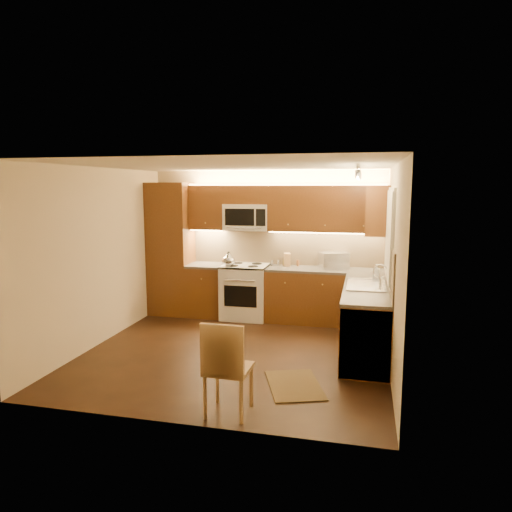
% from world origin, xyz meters
% --- Properties ---
extents(floor, '(4.00, 4.00, 0.01)m').
position_xyz_m(floor, '(0.00, 0.00, 0.00)').
color(floor, black).
rests_on(floor, ground).
extents(ceiling, '(4.00, 4.00, 0.01)m').
position_xyz_m(ceiling, '(0.00, 0.00, 2.50)').
color(ceiling, beige).
rests_on(ceiling, ground).
extents(wall_back, '(4.00, 0.01, 2.50)m').
position_xyz_m(wall_back, '(0.00, 2.00, 1.25)').
color(wall_back, beige).
rests_on(wall_back, ground).
extents(wall_front, '(4.00, 0.01, 2.50)m').
position_xyz_m(wall_front, '(0.00, -2.00, 1.25)').
color(wall_front, beige).
rests_on(wall_front, ground).
extents(wall_left, '(0.01, 4.00, 2.50)m').
position_xyz_m(wall_left, '(-2.00, 0.00, 1.25)').
color(wall_left, beige).
rests_on(wall_left, ground).
extents(wall_right, '(0.01, 4.00, 2.50)m').
position_xyz_m(wall_right, '(2.00, 0.00, 1.25)').
color(wall_right, beige).
rests_on(wall_right, ground).
extents(pantry, '(0.70, 0.60, 2.30)m').
position_xyz_m(pantry, '(-1.65, 1.70, 1.15)').
color(pantry, '#4C2710').
rests_on(pantry, floor).
extents(base_cab_back_left, '(0.62, 0.60, 0.86)m').
position_xyz_m(base_cab_back_left, '(-0.99, 1.70, 0.43)').
color(base_cab_back_left, '#4C2710').
rests_on(base_cab_back_left, floor).
extents(counter_back_left, '(0.62, 0.60, 0.04)m').
position_xyz_m(counter_back_left, '(-0.99, 1.70, 0.88)').
color(counter_back_left, '#3A3634').
rests_on(counter_back_left, base_cab_back_left).
extents(base_cab_back_right, '(1.92, 0.60, 0.86)m').
position_xyz_m(base_cab_back_right, '(1.04, 1.70, 0.43)').
color(base_cab_back_right, '#4C2710').
rests_on(base_cab_back_right, floor).
extents(counter_back_right, '(1.92, 0.60, 0.04)m').
position_xyz_m(counter_back_right, '(1.04, 1.70, 0.88)').
color(counter_back_right, '#3A3634').
rests_on(counter_back_right, base_cab_back_right).
extents(base_cab_right, '(0.60, 2.00, 0.86)m').
position_xyz_m(base_cab_right, '(1.70, 0.40, 0.43)').
color(base_cab_right, '#4C2710').
rests_on(base_cab_right, floor).
extents(counter_right, '(0.60, 2.00, 0.04)m').
position_xyz_m(counter_right, '(1.70, 0.40, 0.88)').
color(counter_right, '#3A3634').
rests_on(counter_right, base_cab_right).
extents(dishwasher, '(0.58, 0.60, 0.84)m').
position_xyz_m(dishwasher, '(1.70, -0.30, 0.43)').
color(dishwasher, silver).
rests_on(dishwasher, floor).
extents(backsplash_back, '(3.30, 0.02, 0.60)m').
position_xyz_m(backsplash_back, '(0.35, 1.99, 1.20)').
color(backsplash_back, tan).
rests_on(backsplash_back, wall_back).
extents(backsplash_right, '(0.02, 2.00, 0.60)m').
position_xyz_m(backsplash_right, '(1.99, 0.40, 1.20)').
color(backsplash_right, tan).
rests_on(backsplash_right, wall_right).
extents(upper_cab_back_left, '(0.62, 0.35, 0.75)m').
position_xyz_m(upper_cab_back_left, '(-0.99, 1.82, 1.88)').
color(upper_cab_back_left, '#4C2710').
rests_on(upper_cab_back_left, wall_back).
extents(upper_cab_back_right, '(1.92, 0.35, 0.75)m').
position_xyz_m(upper_cab_back_right, '(1.04, 1.82, 1.88)').
color(upper_cab_back_right, '#4C2710').
rests_on(upper_cab_back_right, wall_back).
extents(upper_cab_bridge, '(0.76, 0.35, 0.31)m').
position_xyz_m(upper_cab_bridge, '(-0.30, 1.82, 2.09)').
color(upper_cab_bridge, '#4C2710').
rests_on(upper_cab_bridge, wall_back).
extents(upper_cab_right_corner, '(0.35, 0.50, 0.75)m').
position_xyz_m(upper_cab_right_corner, '(1.82, 1.40, 1.88)').
color(upper_cab_right_corner, '#4C2710').
rests_on(upper_cab_right_corner, wall_right).
extents(stove, '(0.76, 0.65, 0.92)m').
position_xyz_m(stove, '(-0.30, 1.68, 0.46)').
color(stove, silver).
rests_on(stove, floor).
extents(microwave, '(0.76, 0.38, 0.44)m').
position_xyz_m(microwave, '(-0.30, 1.81, 1.72)').
color(microwave, silver).
rests_on(microwave, wall_back).
extents(window_frame, '(0.03, 1.44, 1.24)m').
position_xyz_m(window_frame, '(1.99, 0.55, 1.60)').
color(window_frame, silver).
rests_on(window_frame, wall_right).
extents(window_blinds, '(0.02, 1.36, 1.16)m').
position_xyz_m(window_blinds, '(1.97, 0.55, 1.60)').
color(window_blinds, silver).
rests_on(window_blinds, wall_right).
extents(sink, '(0.52, 0.86, 0.15)m').
position_xyz_m(sink, '(1.70, 0.55, 0.98)').
color(sink, silver).
rests_on(sink, counter_right).
extents(faucet, '(0.20, 0.04, 0.30)m').
position_xyz_m(faucet, '(1.88, 0.55, 1.05)').
color(faucet, silver).
rests_on(faucet, counter_right).
extents(track_light_bar, '(0.04, 1.20, 0.03)m').
position_xyz_m(track_light_bar, '(1.55, 0.40, 2.46)').
color(track_light_bar, silver).
rests_on(track_light_bar, ceiling).
extents(kettle, '(0.22, 0.22, 0.25)m').
position_xyz_m(kettle, '(-0.54, 1.48, 1.04)').
color(kettle, silver).
rests_on(kettle, stove).
extents(toaster_oven, '(0.54, 0.48, 0.27)m').
position_xyz_m(toaster_oven, '(1.17, 1.80, 1.03)').
color(toaster_oven, silver).
rests_on(toaster_oven, counter_back_right).
extents(knife_block, '(0.14, 0.18, 0.22)m').
position_xyz_m(knife_block, '(0.39, 1.84, 1.01)').
color(knife_block, '#9A7A45').
rests_on(knife_block, counter_back_right).
extents(spice_jar_a, '(0.04, 0.04, 0.10)m').
position_xyz_m(spice_jar_a, '(0.15, 1.81, 0.95)').
color(spice_jar_a, silver).
rests_on(spice_jar_a, counter_back_right).
extents(spice_jar_b, '(0.05, 0.05, 0.08)m').
position_xyz_m(spice_jar_b, '(0.32, 1.94, 0.94)').
color(spice_jar_b, olive).
rests_on(spice_jar_b, counter_back_right).
extents(spice_jar_c, '(0.05, 0.05, 0.11)m').
position_xyz_m(spice_jar_c, '(0.25, 1.83, 0.95)').
color(spice_jar_c, silver).
rests_on(spice_jar_c, counter_back_right).
extents(spice_jar_d, '(0.06, 0.06, 0.11)m').
position_xyz_m(spice_jar_d, '(0.57, 1.87, 0.95)').
color(spice_jar_d, brown).
rests_on(spice_jar_d, counter_back_right).
extents(soap_bottle, '(0.11, 0.11, 0.21)m').
position_xyz_m(soap_bottle, '(1.84, 1.10, 1.00)').
color(soap_bottle, silver).
rests_on(soap_bottle, counter_right).
extents(rug, '(0.82, 0.99, 0.01)m').
position_xyz_m(rug, '(0.93, -0.90, 0.01)').
color(rug, black).
rests_on(rug, floor).
extents(dining_chair, '(0.44, 0.44, 0.96)m').
position_xyz_m(dining_chair, '(0.39, -1.67, 0.48)').
color(dining_chair, '#9A7A45').
rests_on(dining_chair, floor).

